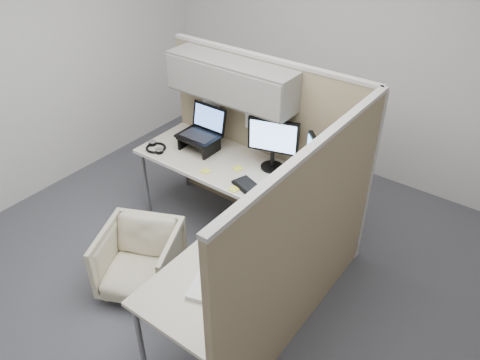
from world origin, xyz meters
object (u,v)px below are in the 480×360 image
Objects in this scene: keyboard at (255,192)px; desk at (233,205)px; office_chair at (140,257)px; monitor_left at (273,140)px.

desk is at bearing -93.72° from keyboard.
desk reaches higher than office_chair.
office_chair is at bearing -127.86° from monitor_left.
desk is at bearing -104.62° from monitor_left.
desk is 4.42× the size of keyboard.
office_chair is (-0.49, -0.61, -0.38)m from desk.
monitor_left is (-0.02, 0.58, 0.32)m from desk.
office_chair is at bearing -106.34° from keyboard.
monitor_left is at bearing 43.73° from office_chair.
keyboard is at bearing 29.77° from office_chair.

